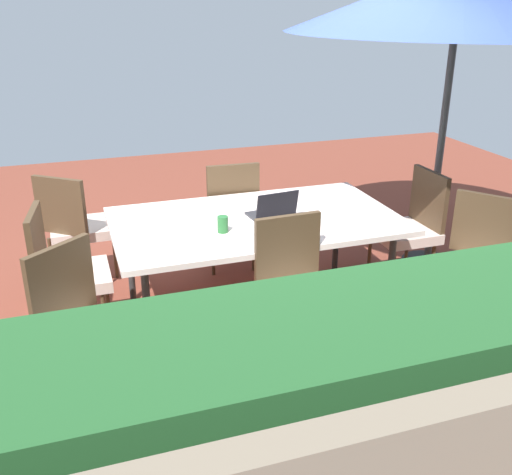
# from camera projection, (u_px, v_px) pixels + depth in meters

# --- Properties ---
(ground_plane) EXTENTS (10.00, 10.00, 0.02)m
(ground_plane) POSITION_uv_depth(u_px,v_px,m) (256.00, 310.00, 4.53)
(ground_plane) COLOR brown
(hedge_row) EXTENTS (6.30, 0.62, 1.31)m
(hedge_row) POSITION_uv_depth(u_px,v_px,m) (448.00, 443.00, 2.24)
(hedge_row) COLOR #235628
(hedge_row) RESTS_ON ground_plane
(dining_table) EXTENTS (2.06, 1.19, 0.75)m
(dining_table) POSITION_uv_depth(u_px,v_px,m) (256.00, 224.00, 4.26)
(dining_table) COLOR silver
(dining_table) RESTS_ON ground_plane
(chair_northeast) EXTENTS (0.58, 0.58, 0.98)m
(chair_northeast) POSITION_uv_depth(u_px,v_px,m) (83.00, 321.00, 3.29)
(chair_northeast) COLOR beige
(chair_northeast) RESTS_ON ground_plane
(chair_southeast) EXTENTS (0.58, 0.58, 0.98)m
(chair_southeast) POSITION_uv_depth(u_px,v_px,m) (75.00, 224.00, 4.68)
(chair_southeast) COLOR beige
(chair_southeast) RESTS_ON ground_plane
(chair_west) EXTENTS (0.46, 0.46, 0.98)m
(chair_west) POSITION_uv_depth(u_px,v_px,m) (410.00, 225.00, 4.67)
(chair_west) COLOR beige
(chair_west) RESTS_ON ground_plane
(chair_north) EXTENTS (0.46, 0.47, 0.98)m
(chair_north) POSITION_uv_depth(u_px,v_px,m) (296.00, 287.00, 3.67)
(chair_north) COLOR beige
(chair_north) RESTS_ON ground_plane
(chair_south) EXTENTS (0.46, 0.47, 0.98)m
(chair_south) POSITION_uv_depth(u_px,v_px,m) (230.00, 208.00, 5.02)
(chair_south) COLOR beige
(chair_south) RESTS_ON ground_plane
(chair_east) EXTENTS (0.49, 0.48, 0.98)m
(chair_east) POSITION_uv_depth(u_px,v_px,m) (64.00, 270.00, 3.90)
(chair_east) COLOR beige
(chair_east) RESTS_ON ground_plane
(chair_northwest) EXTENTS (0.58, 0.58, 0.98)m
(chair_northwest) POSITION_uv_depth(u_px,v_px,m) (475.00, 259.00, 4.06)
(chair_northwest) COLOR beige
(chair_northwest) RESTS_ON ground_plane
(laptop) EXTENTS (0.34, 0.28, 0.21)m
(laptop) POSITION_uv_depth(u_px,v_px,m) (273.00, 211.00, 4.25)
(laptop) COLOR #2D2D33
(laptop) RESTS_ON dining_table
(cup) EXTENTS (0.07, 0.07, 0.11)m
(cup) POSITION_uv_depth(u_px,v_px,m) (223.00, 224.00, 3.98)
(cup) COLOR #286B33
(cup) RESTS_ON dining_table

